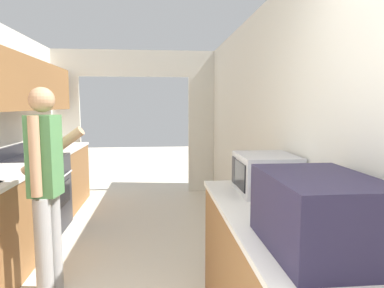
{
  "coord_description": "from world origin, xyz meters",
  "views": [
    {
      "loc": [
        0.4,
        -0.8,
        1.56
      ],
      "look_at": [
        0.73,
        2.48,
        1.18
      ],
      "focal_mm": 32.0,
      "sensor_mm": 36.0,
      "label": 1
    }
  ],
  "objects_px": {
    "suitcase": "(318,213)",
    "knife": "(52,150)",
    "book_stack": "(282,205)",
    "person": "(46,187)",
    "range_oven": "(37,194)",
    "microwave": "(266,174)"
  },
  "relations": [
    {
      "from": "suitcase",
      "to": "knife",
      "type": "bearing_deg",
      "value": 121.86
    },
    {
      "from": "book_stack",
      "to": "knife",
      "type": "distance_m",
      "value": 3.66
    },
    {
      "from": "book_stack",
      "to": "knife",
      "type": "bearing_deg",
      "value": 126.82
    },
    {
      "from": "person",
      "to": "suitcase",
      "type": "bearing_deg",
      "value": -122.38
    },
    {
      "from": "range_oven",
      "to": "suitcase",
      "type": "bearing_deg",
      "value": -52.99
    },
    {
      "from": "microwave",
      "to": "book_stack",
      "type": "xyz_separation_m",
      "value": [
        -0.04,
        -0.45,
        -0.1
      ]
    },
    {
      "from": "suitcase",
      "to": "microwave",
      "type": "xyz_separation_m",
      "value": [
        0.08,
        0.98,
        -0.03
      ]
    },
    {
      "from": "microwave",
      "to": "knife",
      "type": "xyz_separation_m",
      "value": [
        -2.23,
        2.48,
        -0.13
      ]
    },
    {
      "from": "person",
      "to": "microwave",
      "type": "height_order",
      "value": "person"
    },
    {
      "from": "person",
      "to": "knife",
      "type": "height_order",
      "value": "person"
    },
    {
      "from": "person",
      "to": "book_stack",
      "type": "xyz_separation_m",
      "value": [
        1.62,
        -0.83,
        0.05
      ]
    },
    {
      "from": "range_oven",
      "to": "microwave",
      "type": "xyz_separation_m",
      "value": [
        2.26,
        -1.91,
        0.6
      ]
    },
    {
      "from": "microwave",
      "to": "suitcase",
      "type": "bearing_deg",
      "value": -94.67
    },
    {
      "from": "person",
      "to": "microwave",
      "type": "bearing_deg",
      "value": -94.5
    },
    {
      "from": "microwave",
      "to": "book_stack",
      "type": "relative_size",
      "value": 1.42
    },
    {
      "from": "range_oven",
      "to": "person",
      "type": "distance_m",
      "value": 1.7
    },
    {
      "from": "person",
      "to": "suitcase",
      "type": "height_order",
      "value": "person"
    },
    {
      "from": "person",
      "to": "book_stack",
      "type": "relative_size",
      "value": 5.16
    },
    {
      "from": "microwave",
      "to": "knife",
      "type": "bearing_deg",
      "value": 131.96
    },
    {
      "from": "suitcase",
      "to": "knife",
      "type": "xyz_separation_m",
      "value": [
        -2.15,
        3.46,
        -0.16
      ]
    },
    {
      "from": "suitcase",
      "to": "microwave",
      "type": "height_order",
      "value": "suitcase"
    },
    {
      "from": "person",
      "to": "book_stack",
      "type": "bearing_deg",
      "value": -108.65
    }
  ]
}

